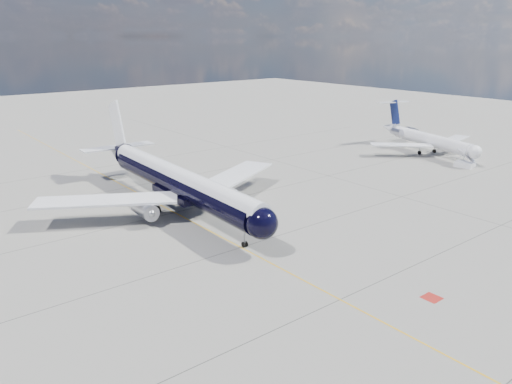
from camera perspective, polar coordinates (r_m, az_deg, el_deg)
ground at (r=72.81m, az=-11.22°, el=-1.28°), size 320.00×320.00×0.00m
taxiway_centerline at (r=68.62m, az=-9.28°, el=-2.33°), size 0.16×160.00×0.01m
red_marking at (r=49.31m, az=19.43°, el=-11.33°), size 1.60×1.60×0.01m
main_airliner at (r=69.00m, az=-9.23°, el=1.33°), size 37.22×45.30×13.09m
regional_jet at (r=107.81m, az=18.76°, el=5.86°), size 24.02×28.17×9.72m
boarding_stair at (r=99.00m, az=22.77°, el=3.03°), size 3.01×3.53×3.49m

